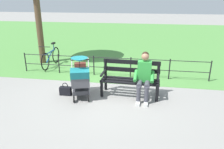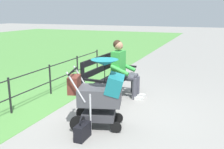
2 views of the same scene
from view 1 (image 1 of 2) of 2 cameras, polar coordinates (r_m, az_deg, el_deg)
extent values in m
plane|color=gray|center=(6.28, -2.22, -5.07)|extent=(60.00, 60.00, 0.00)
cube|color=#518E42|center=(14.67, 4.63, 9.43)|extent=(40.00, 16.00, 0.01)
cube|color=black|center=(6.18, 4.90, -1.04)|extent=(1.60, 0.17, 0.04)
cube|color=black|center=(6.01, 4.69, -1.64)|extent=(1.60, 0.17, 0.04)
cube|color=black|center=(5.84, 4.47, -2.28)|extent=(1.60, 0.17, 0.04)
cube|color=black|center=(6.20, 5.07, 1.18)|extent=(1.60, 0.10, 0.12)
cube|color=black|center=(6.13, 5.14, 3.22)|extent=(1.60, 0.10, 0.12)
cylinder|color=black|center=(5.88, 11.67, -4.90)|extent=(0.08, 0.08, 0.45)
cylinder|color=black|center=(6.23, 11.88, -0.99)|extent=(0.08, 0.08, 0.95)
cube|color=black|center=(5.91, 11.96, -0.53)|extent=(0.07, 0.56, 0.04)
cylinder|color=black|center=(6.04, -2.70, -3.79)|extent=(0.08, 0.08, 0.45)
cylinder|color=black|center=(6.38, -1.68, -0.04)|extent=(0.08, 0.08, 0.95)
cube|color=black|center=(6.07, -2.30, 0.46)|extent=(0.07, 0.56, 0.04)
cylinder|color=#42424C|center=(5.78, 9.17, -2.52)|extent=(0.16, 0.41, 0.14)
cylinder|color=#42424C|center=(5.79, 7.19, -2.38)|extent=(0.16, 0.41, 0.14)
cylinder|color=#42424C|center=(5.69, 8.93, -5.47)|extent=(0.11, 0.11, 0.47)
cylinder|color=#42424C|center=(5.70, 6.92, -5.32)|extent=(0.11, 0.11, 0.47)
cube|color=silver|center=(5.71, 8.78, -7.62)|extent=(0.11, 0.22, 0.07)
cube|color=silver|center=(5.72, 6.76, -7.47)|extent=(0.11, 0.22, 0.07)
cube|color=green|center=(5.89, 8.46, 0.86)|extent=(0.37, 0.24, 0.56)
cylinder|color=green|center=(5.81, 10.50, -0.59)|extent=(0.11, 0.43, 0.23)
cylinder|color=green|center=(5.83, 6.18, -0.29)|extent=(0.11, 0.43, 0.23)
sphere|color=#A37556|center=(5.78, 8.66, 4.62)|extent=(0.20, 0.20, 0.20)
sphere|color=black|center=(5.80, 8.69, 4.98)|extent=(0.19, 0.19, 0.19)
cylinder|color=black|center=(6.37, -5.93, -3.41)|extent=(0.11, 0.28, 0.28)
cylinder|color=black|center=(6.39, -10.07, -3.57)|extent=(0.11, 0.28, 0.28)
cylinder|color=black|center=(5.85, -6.17, -6.19)|extent=(0.08, 0.18, 0.18)
cylinder|color=black|center=(5.86, -9.90, -6.33)|extent=(0.08, 0.18, 0.18)
cube|color=#38383D|center=(6.07, -8.07, -3.92)|extent=(0.55, 0.62, 0.12)
cylinder|color=silver|center=(6.12, -5.95, -2.55)|extent=(0.03, 0.03, 0.65)
cylinder|color=silver|center=(6.13, -10.25, -2.72)|extent=(0.03, 0.03, 0.65)
cube|color=#47474C|center=(5.93, -8.22, -1.07)|extent=(0.63, 0.78, 0.28)
cube|color=#19727A|center=(5.63, -8.35, -0.04)|extent=(0.55, 0.43, 0.33)
cylinder|color=black|center=(6.22, -8.35, 3.82)|extent=(0.51, 0.17, 0.03)
cylinder|color=silver|center=(6.18, -6.14, 1.87)|extent=(0.11, 0.29, 0.49)
cylinder|color=silver|center=(6.19, -10.40, 1.69)|extent=(0.11, 0.29, 0.49)
cone|color=#19727A|center=(5.68, -8.50, 3.83)|extent=(0.55, 0.55, 0.10)
cylinder|color=black|center=(5.73, -8.41, 2.10)|extent=(0.01, 0.01, 0.30)
cube|color=brown|center=(6.26, -8.25, 1.83)|extent=(0.35, 0.24, 0.28)
cube|color=black|center=(6.31, -12.02, -4.22)|extent=(0.32, 0.14, 0.24)
torus|color=black|center=(6.24, -12.13, -2.79)|extent=(0.16, 0.02, 0.16)
cylinder|color=black|center=(7.73, 24.23, 0.78)|extent=(0.04, 0.04, 0.70)
cylinder|color=black|center=(7.49, 14.72, 1.34)|extent=(0.04, 0.04, 0.70)
cylinder|color=black|center=(7.47, 4.87, 1.89)|extent=(0.04, 0.04, 0.70)
cylinder|color=black|center=(7.67, -4.76, 2.36)|extent=(0.04, 0.04, 0.70)
cylinder|color=black|center=(8.06, -13.69, 2.74)|extent=(0.04, 0.04, 0.70)
cylinder|color=black|center=(8.64, -21.60, 3.03)|extent=(0.04, 0.04, 0.70)
cylinder|color=black|center=(7.45, -0.01, 4.33)|extent=(6.43, 0.02, 0.02)
cylinder|color=black|center=(7.56, -0.01, 1.77)|extent=(6.43, 0.02, 0.02)
cylinder|color=brown|center=(9.30, -18.63, 13.62)|extent=(0.24, 0.24, 3.59)
torus|color=black|center=(8.53, -16.98, 3.23)|extent=(0.04, 0.66, 0.66)
torus|color=black|center=(9.40, -14.41, 4.98)|extent=(0.04, 0.66, 0.66)
cylinder|color=#1E4C8C|center=(8.90, -15.78, 5.69)|extent=(0.04, 0.90, 0.04)
cylinder|color=#1E4C8C|center=(8.85, -15.95, 4.59)|extent=(0.04, 0.63, 0.38)
cylinder|color=#1E4C8C|center=(9.19, -14.95, 6.84)|extent=(0.03, 0.03, 0.30)
cube|color=black|center=(9.15, -15.05, 7.88)|extent=(0.10, 0.20, 0.06)
cylinder|color=black|center=(8.44, -17.21, 6.90)|extent=(0.44, 0.03, 0.02)
camera|label=2|loc=(6.50, -46.94, 6.87)|focal=41.54mm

